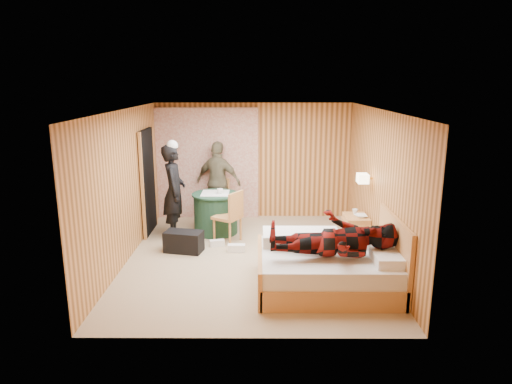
{
  "coord_description": "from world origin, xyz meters",
  "views": [
    {
      "loc": [
        0.1,
        -7.31,
        2.95
      ],
      "look_at": [
        0.06,
        0.46,
        1.05
      ],
      "focal_mm": 32.0,
      "sensor_mm": 36.0,
      "label": 1
    }
  ],
  "objects_px": {
    "man_at_table": "(219,182)",
    "man_on_bed": "(334,229)",
    "bed": "(328,267)",
    "round_table": "(216,213)",
    "duffel_bag": "(184,242)",
    "woman_standing": "(174,192)",
    "wall_lamp": "(363,178)",
    "nightstand": "(356,230)",
    "chair_near": "(231,213)",
    "chair_far": "(219,197)"
  },
  "relations": [
    {
      "from": "nightstand",
      "to": "round_table",
      "type": "relative_size",
      "value": 0.64
    },
    {
      "from": "wall_lamp",
      "to": "chair_near",
      "type": "distance_m",
      "value": 2.46
    },
    {
      "from": "bed",
      "to": "round_table",
      "type": "bearing_deg",
      "value": 127.27
    },
    {
      "from": "round_table",
      "to": "man_at_table",
      "type": "height_order",
      "value": "man_at_table"
    },
    {
      "from": "round_table",
      "to": "man_on_bed",
      "type": "bearing_deg",
      "value": -54.8
    },
    {
      "from": "chair_near",
      "to": "woman_standing",
      "type": "bearing_deg",
      "value": -73.84
    },
    {
      "from": "wall_lamp",
      "to": "bed",
      "type": "relative_size",
      "value": 0.13
    },
    {
      "from": "round_table",
      "to": "duffel_bag",
      "type": "distance_m",
      "value": 1.17
    },
    {
      "from": "wall_lamp",
      "to": "bed",
      "type": "bearing_deg",
      "value": -117.25
    },
    {
      "from": "bed",
      "to": "round_table",
      "type": "height_order",
      "value": "bed"
    },
    {
      "from": "woman_standing",
      "to": "man_at_table",
      "type": "xyz_separation_m",
      "value": [
        0.76,
        1.02,
        -0.04
      ]
    },
    {
      "from": "bed",
      "to": "man_at_table",
      "type": "relative_size",
      "value": 1.15
    },
    {
      "from": "bed",
      "to": "chair_far",
      "type": "distance_m",
      "value": 3.68
    },
    {
      "from": "wall_lamp",
      "to": "man_on_bed",
      "type": "bearing_deg",
      "value": -113.52
    },
    {
      "from": "duffel_bag",
      "to": "man_at_table",
      "type": "distance_m",
      "value": 2.0
    },
    {
      "from": "chair_near",
      "to": "man_on_bed",
      "type": "bearing_deg",
      "value": 67.3
    },
    {
      "from": "round_table",
      "to": "chair_far",
      "type": "relative_size",
      "value": 0.99
    },
    {
      "from": "nightstand",
      "to": "chair_far",
      "type": "xyz_separation_m",
      "value": [
        -2.61,
        1.46,
        0.24
      ]
    },
    {
      "from": "chair_far",
      "to": "chair_near",
      "type": "bearing_deg",
      "value": -69.67
    },
    {
      "from": "woman_standing",
      "to": "round_table",
      "type": "bearing_deg",
      "value": -77.43
    },
    {
      "from": "round_table",
      "to": "nightstand",
      "type": "bearing_deg",
      "value": -15.83
    },
    {
      "from": "chair_far",
      "to": "woman_standing",
      "type": "distance_m",
      "value": 1.29
    },
    {
      "from": "wall_lamp",
      "to": "bed",
      "type": "distance_m",
      "value": 2.0
    },
    {
      "from": "man_at_table",
      "to": "man_on_bed",
      "type": "relative_size",
      "value": 0.97
    },
    {
      "from": "duffel_bag",
      "to": "wall_lamp",
      "type": "bearing_deg",
      "value": 14.8
    },
    {
      "from": "chair_near",
      "to": "duffel_bag",
      "type": "xyz_separation_m",
      "value": [
        -0.81,
        -0.5,
        -0.38
      ]
    },
    {
      "from": "chair_near",
      "to": "round_table",
      "type": "bearing_deg",
      "value": -117.05
    },
    {
      "from": "chair_near",
      "to": "woman_standing",
      "type": "relative_size",
      "value": 0.54
    },
    {
      "from": "man_at_table",
      "to": "man_on_bed",
      "type": "xyz_separation_m",
      "value": [
        1.89,
        -3.44,
        0.1
      ]
    },
    {
      "from": "nightstand",
      "to": "chair_near",
      "type": "bearing_deg",
      "value": 175.07
    },
    {
      "from": "nightstand",
      "to": "round_table",
      "type": "bearing_deg",
      "value": 164.17
    },
    {
      "from": "chair_far",
      "to": "duffel_bag",
      "type": "bearing_deg",
      "value": -99.5
    },
    {
      "from": "bed",
      "to": "chair_near",
      "type": "distance_m",
      "value": 2.45
    },
    {
      "from": "man_at_table",
      "to": "duffel_bag",
      "type": "bearing_deg",
      "value": 97.59
    },
    {
      "from": "man_on_bed",
      "to": "man_at_table",
      "type": "bearing_deg",
      "value": 118.73
    },
    {
      "from": "nightstand",
      "to": "chair_near",
      "type": "xyz_separation_m",
      "value": [
        -2.28,
        0.2,
        0.27
      ]
    },
    {
      "from": "round_table",
      "to": "duffel_bag",
      "type": "bearing_deg",
      "value": -114.41
    },
    {
      "from": "round_table",
      "to": "chair_far",
      "type": "xyz_separation_m",
      "value": [
        0.01,
        0.72,
        0.13
      ]
    },
    {
      "from": "bed",
      "to": "round_table",
      "type": "xyz_separation_m",
      "value": [
        -1.86,
        2.45,
        0.1
      ]
    },
    {
      "from": "chair_near",
      "to": "woman_standing",
      "type": "height_order",
      "value": "woman_standing"
    },
    {
      "from": "woman_standing",
      "to": "man_at_table",
      "type": "bearing_deg",
      "value": -42.37
    },
    {
      "from": "bed",
      "to": "chair_far",
      "type": "xyz_separation_m",
      "value": [
        -1.86,
        3.17,
        0.23
      ]
    },
    {
      "from": "man_at_table",
      "to": "chair_far",
      "type": "bearing_deg",
      "value": 122.33
    },
    {
      "from": "bed",
      "to": "duffel_bag",
      "type": "distance_m",
      "value": 2.73
    },
    {
      "from": "duffel_bag",
      "to": "woman_standing",
      "type": "xyz_separation_m",
      "value": [
        -0.28,
        0.8,
        0.72
      ]
    },
    {
      "from": "bed",
      "to": "woman_standing",
      "type": "bearing_deg",
      "value": 140.03
    },
    {
      "from": "woman_standing",
      "to": "man_on_bed",
      "type": "xyz_separation_m",
      "value": [
        2.65,
        -2.43,
        0.06
      ]
    },
    {
      "from": "nightstand",
      "to": "man_on_bed",
      "type": "relative_size",
      "value": 0.33
    },
    {
      "from": "man_on_bed",
      "to": "chair_far",
      "type": "bearing_deg",
      "value": 118.95
    },
    {
      "from": "nightstand",
      "to": "man_at_table",
      "type": "distance_m",
      "value": 3.08
    }
  ]
}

